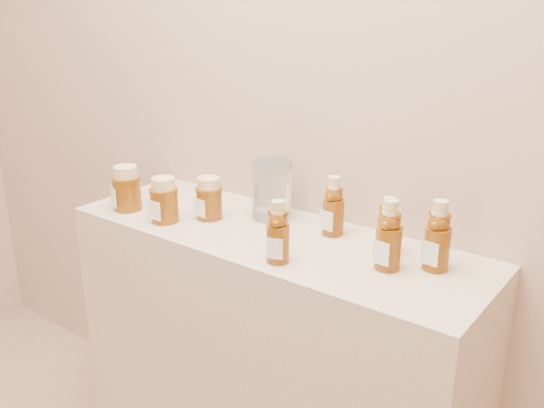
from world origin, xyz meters
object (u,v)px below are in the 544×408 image
Objects in this scene: honey_jar_left at (127,188)px; glass_canister at (272,187)px; display_table at (272,374)px; bear_bottle_front_left at (278,228)px; bear_bottle_back_left at (334,202)px.

glass_canister reaches higher than honey_jar_left.
honey_jar_left reaches higher than display_table.
honey_jar_left is at bearing 156.13° from bear_bottle_front_left.
glass_canister is (-0.08, 0.10, 0.54)m from display_table.
bear_bottle_front_left is at bearing 19.74° from honey_jar_left.
honey_jar_left is at bearing -157.09° from bear_bottle_back_left.
display_table is at bearing 35.01° from honey_jar_left.
bear_bottle_back_left is 1.04× the size of bear_bottle_front_left.
bear_bottle_back_left reaches higher than honey_jar_left.
bear_bottle_back_left is 0.63m from honey_jar_left.
display_table is at bearing 110.56° from bear_bottle_front_left.
bear_bottle_back_left is 0.23m from bear_bottle_front_left.
display_table is at bearing -52.76° from glass_canister.
honey_jar_left is 0.44m from glass_canister.
honey_jar_left is at bearing -151.97° from glass_canister.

